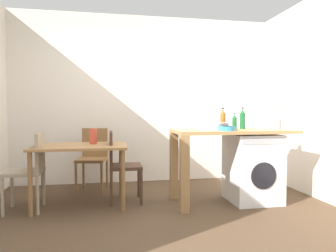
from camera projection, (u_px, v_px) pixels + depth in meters
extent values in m
plane|color=#4C3826|center=(163.00, 214.00, 3.46)|extent=(5.46, 5.46, 0.00)
cube|color=silver|center=(145.00, 99.00, 5.12)|extent=(4.60, 0.10, 2.70)
cube|color=silver|center=(335.00, 95.00, 3.80)|extent=(0.10, 3.80, 2.70)
cube|color=#9E7042|center=(80.00, 146.00, 3.76)|extent=(1.10, 0.76, 0.03)
cylinder|color=brown|center=(30.00, 184.00, 3.36)|extent=(0.05, 0.05, 0.71)
cylinder|color=brown|center=(123.00, 181.00, 3.55)|extent=(0.05, 0.05, 0.71)
cylinder|color=brown|center=(43.00, 173.00, 4.01)|extent=(0.05, 0.05, 0.71)
cylinder|color=brown|center=(121.00, 170.00, 4.19)|extent=(0.05, 0.05, 0.71)
cube|color=gray|center=(24.00, 172.00, 3.56)|extent=(0.40, 0.40, 0.04)
cube|color=gray|center=(40.00, 152.00, 3.59)|extent=(0.04, 0.38, 0.45)
cylinder|color=gray|center=(2.00, 196.00, 3.36)|extent=(0.04, 0.04, 0.45)
cylinder|color=gray|center=(12.00, 188.00, 3.71)|extent=(0.04, 0.04, 0.45)
cylinder|color=gray|center=(37.00, 195.00, 3.43)|extent=(0.04, 0.04, 0.45)
cylinder|color=gray|center=(44.00, 187.00, 3.78)|extent=(0.04, 0.04, 0.45)
cube|color=#4C3323|center=(126.00, 167.00, 3.93)|extent=(0.40, 0.40, 0.04)
cube|color=#4C3323|center=(111.00, 149.00, 3.88)|extent=(0.04, 0.38, 0.45)
cylinder|color=#4C3323|center=(139.00, 180.00, 4.14)|extent=(0.04, 0.04, 0.45)
cylinder|color=#4C3323|center=(141.00, 187.00, 3.79)|extent=(0.04, 0.04, 0.45)
cylinder|color=#4C3323|center=(111.00, 182.00, 4.08)|extent=(0.04, 0.04, 0.45)
cylinder|color=#4C3323|center=(111.00, 188.00, 3.73)|extent=(0.04, 0.04, 0.45)
cube|color=olive|center=(92.00, 160.00, 4.48)|extent=(0.47, 0.47, 0.04)
cube|color=olive|center=(95.00, 143.00, 4.65)|extent=(0.38, 0.11, 0.45)
cylinder|color=olive|center=(102.00, 178.00, 4.31)|extent=(0.04, 0.04, 0.45)
cylinder|color=olive|center=(76.00, 178.00, 4.31)|extent=(0.04, 0.04, 0.45)
cylinder|color=olive|center=(107.00, 173.00, 4.67)|extent=(0.04, 0.04, 0.45)
cylinder|color=olive|center=(84.00, 173.00, 4.67)|extent=(0.04, 0.04, 0.45)
cube|color=tan|center=(233.00, 131.00, 3.89)|extent=(1.50, 0.68, 0.04)
cube|color=#A07749|center=(184.00, 174.00, 3.50)|extent=(0.10, 0.10, 0.88)
cube|color=#A07749|center=(174.00, 165.00, 4.06)|extent=(0.10, 0.10, 0.88)
cube|color=silver|center=(252.00, 168.00, 3.96)|extent=(0.60, 0.60, 0.86)
cylinder|color=black|center=(264.00, 176.00, 3.66)|extent=(0.32, 0.02, 0.32)
cube|color=#B2B2B7|center=(264.00, 141.00, 3.65)|extent=(0.54, 0.01, 0.08)
cylinder|color=#9EA0A5|center=(213.00, 126.00, 3.84)|extent=(0.38, 0.38, 0.09)
cylinder|color=#B2B2B7|center=(209.00, 118.00, 4.01)|extent=(0.02, 0.02, 0.28)
cylinder|color=brown|center=(223.00, 121.00, 4.05)|extent=(0.07, 0.07, 0.20)
cone|color=brown|center=(223.00, 111.00, 4.05)|extent=(0.06, 0.06, 0.06)
cylinder|color=#262626|center=(223.00, 108.00, 4.04)|extent=(0.03, 0.03, 0.02)
cylinder|color=#19592D|center=(234.00, 123.00, 4.02)|extent=(0.06, 0.06, 0.15)
cone|color=#19592D|center=(235.00, 116.00, 4.02)|extent=(0.05, 0.05, 0.04)
cylinder|color=#262626|center=(235.00, 114.00, 4.01)|extent=(0.02, 0.02, 0.02)
cylinder|color=#19592D|center=(242.00, 121.00, 4.04)|extent=(0.07, 0.07, 0.20)
cone|color=#19592D|center=(243.00, 111.00, 4.03)|extent=(0.06, 0.06, 0.06)
cylinder|color=#262626|center=(243.00, 108.00, 4.03)|extent=(0.03, 0.03, 0.02)
cylinder|color=teal|center=(227.00, 128.00, 3.66)|extent=(0.20, 0.20, 0.06)
cylinder|color=#1E546B|center=(227.00, 127.00, 3.66)|extent=(0.16, 0.16, 0.03)
cylinder|color=gray|center=(277.00, 124.00, 4.05)|extent=(0.11, 0.11, 0.13)
cylinder|color=#99724C|center=(276.00, 113.00, 4.05)|extent=(0.01, 0.04, 0.18)
cylinder|color=#99724C|center=(279.00, 113.00, 4.04)|extent=(0.01, 0.05, 0.18)
cylinder|color=#D84C38|center=(93.00, 136.00, 3.88)|extent=(0.09, 0.09, 0.19)
cube|color=#B2B2B7|center=(233.00, 130.00, 3.78)|extent=(0.15, 0.06, 0.01)
cube|color=#262628|center=(233.00, 130.00, 3.78)|extent=(0.15, 0.06, 0.01)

